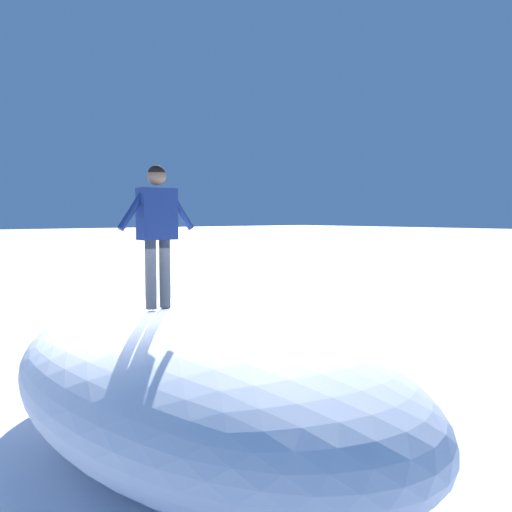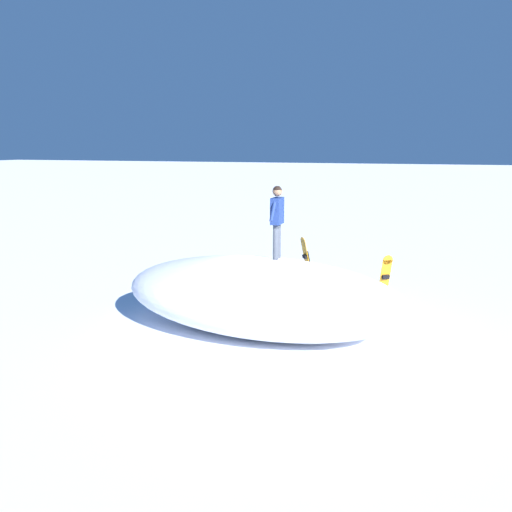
% 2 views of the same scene
% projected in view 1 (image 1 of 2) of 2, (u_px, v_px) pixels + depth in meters
% --- Properties ---
extents(ground, '(240.00, 240.00, 0.00)m').
position_uv_depth(ground, '(143.00, 437.00, 7.17)').
color(ground, white).
extents(snow_mound, '(7.68, 4.82, 1.74)m').
position_uv_depth(snow_mound, '(196.00, 376.00, 6.94)').
color(snow_mound, white).
rests_on(snow_mound, ground).
extents(snowboarder_standing, '(0.24, 1.07, 1.79)m').
position_uv_depth(snowboarder_standing, '(157.00, 222.00, 6.81)').
color(snowboarder_standing, '#333842').
rests_on(snowboarder_standing, snow_mound).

